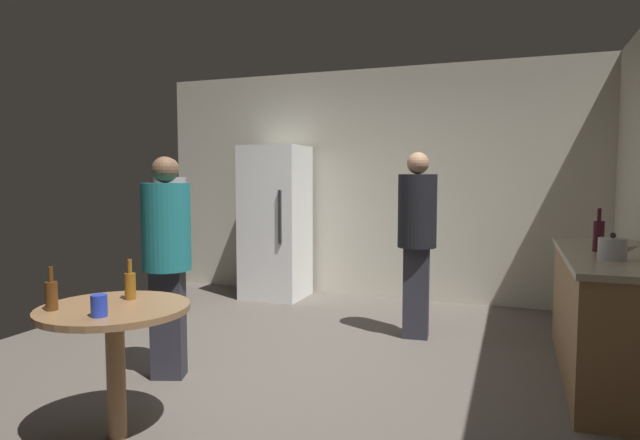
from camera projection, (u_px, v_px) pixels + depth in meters
The scene contains 13 objects.
ground_plane at pixel (279, 374), 4.05m from camera, with size 5.20×5.20×0.10m, color #5B544C.
wall_back at pixel (370, 184), 6.40m from camera, with size 5.32×0.06×2.70m, color beige.
refrigerator at pixel (275, 222), 6.39m from camera, with size 0.70×0.68×1.80m.
kitchen_counter at pixel (609, 316), 3.79m from camera, with size 0.64×1.97×0.90m.
kettle at pixel (613, 249), 3.44m from camera, with size 0.24×0.17×0.18m.
wine_bottle_on_counter at pixel (598, 235), 3.82m from camera, with size 0.08×0.08×0.31m.
foreground_table at pixel (115, 325), 2.90m from camera, with size 0.80×0.80×0.73m.
beer_bottle_amber at pixel (130, 285), 3.05m from camera, with size 0.06×0.06×0.23m.
beer_bottle_brown at pixel (51, 294), 2.80m from camera, with size 0.06×0.06×0.23m.
plastic_cup_blue at pixel (99, 306), 2.67m from camera, with size 0.08×0.08×0.11m, color blue.
person_in_gray_shirt at pixel (170, 225), 5.41m from camera, with size 0.42×0.42×1.62m.
person_in_black_shirt at pixel (417, 230), 4.74m from camera, with size 0.37×0.37×1.65m.
person_in_teal_shirt at pixel (167, 250), 3.78m from camera, with size 0.43×0.43×1.57m.
Camera 1 is at (1.63, -3.60, 1.42)m, focal length 30.16 mm.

